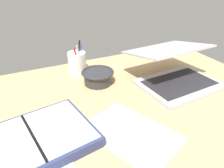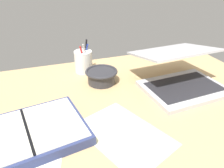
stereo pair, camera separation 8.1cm
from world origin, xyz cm
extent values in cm
cube|color=tan|center=(0.00, 0.00, 1.00)|extent=(140.00, 100.00, 2.00)
cube|color=#B7B7BC|center=(32.43, 5.82, 2.90)|extent=(33.91, 26.49, 1.80)
cube|color=#232328|center=(32.43, 5.82, 3.92)|extent=(29.58, 19.42, 0.24)
cube|color=#B7B7BC|center=(31.77, 15.53, 15.74)|extent=(33.89, 26.16, 5.69)
cube|color=silver|center=(31.80, 15.06, 15.64)|extent=(31.14, 23.50, 4.73)
cylinder|color=#2D2D33|center=(2.06, 23.38, 4.71)|extent=(12.02, 12.02, 5.42)
torus|color=#2D2D33|center=(2.06, 23.38, 7.42)|extent=(14.14, 14.14, 1.13)
cylinder|color=white|center=(-2.78, 37.13, 7.18)|extent=(8.40, 8.40, 10.36)
cylinder|color=black|center=(-1.18, 38.81, 10.30)|extent=(2.22, 2.15, 14.61)
cylinder|color=#233899|center=(-1.40, 38.99, 9.25)|extent=(3.41, 2.75, 12.36)
cylinder|color=#B21E1E|center=(-3.20, 34.86, 9.35)|extent=(2.91, 1.20, 12.68)
cylinder|color=#B7B7BC|center=(-1.91, 34.99, 9.85)|extent=(2.94, 1.67, 13.68)
cube|color=navy|center=(-28.84, -3.18, 3.55)|extent=(37.27, 29.95, 3.10)
cube|color=silver|center=(-20.84, -1.84, 5.25)|extent=(19.09, 24.85, 0.30)
cube|color=black|center=(-28.84, -3.18, 5.40)|extent=(4.52, 22.41, 0.30)
cube|color=#B7B7BC|center=(-14.14, -9.39, 2.60)|extent=(8.98, 2.75, 0.30)
cube|color=#B7B7BC|center=(-14.14, -9.39, 2.30)|extent=(8.04, 6.00, 0.30)
torus|color=#232328|center=(-19.78, -8.38, 2.30)|extent=(3.90, 3.90, 0.70)
torus|color=#232328|center=(-18.88, -6.17, 2.30)|extent=(3.90, 3.90, 0.70)
cube|color=#F4EFB2|center=(-1.03, -11.09, 2.08)|extent=(29.12, 34.24, 0.16)
camera|label=1|loc=(-28.73, -55.44, 48.51)|focal=35.00mm
camera|label=2|loc=(-21.22, -58.51, 48.51)|focal=35.00mm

